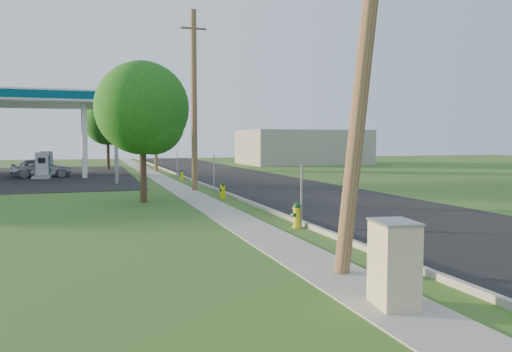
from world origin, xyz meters
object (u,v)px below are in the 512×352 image
(tree_lot, at_px, (109,123))
(utility_cabinet, at_px, (394,264))
(hydrant_near, at_px, (297,215))
(fuel_pump_ne, at_px, (42,168))
(car_silver, at_px, (42,167))
(utility_pole_mid, at_px, (194,100))
(hydrant_far, at_px, (182,175))
(utility_pole_far, at_px, (155,118))
(utility_pole_near, at_px, (366,39))
(price_pylon, at_px, (115,98))
(hydrant_mid, at_px, (223,190))
(fuel_pump_se, at_px, (47,166))
(tree_verge, at_px, (145,112))

(tree_lot, relative_size, utility_cabinet, 4.79)
(hydrant_near, bearing_deg, tree_lot, 97.15)
(fuel_pump_ne, bearing_deg, car_silver, 96.83)
(utility_pole_mid, distance_m, hydrant_far, 9.29)
(utility_pole_mid, relative_size, utility_pole_far, 1.03)
(car_silver, bearing_deg, utility_pole_near, -168.61)
(utility_pole_far, xyz_separation_m, fuel_pump_ne, (-8.90, -5.00, -4.08))
(price_pylon, xyz_separation_m, hydrant_far, (4.54, 2.54, -5.08))
(utility_pole_near, distance_m, hydrant_mid, 14.80)
(utility_pole_near, height_order, utility_cabinet, utility_pole_near)
(utility_cabinet, bearing_deg, car_silver, 103.76)
(hydrant_near, xyz_separation_m, hydrant_far, (-0.13, 20.70, -0.05))
(tree_lot, bearing_deg, hydrant_mid, -80.94)
(fuel_pump_se, xyz_separation_m, price_pylon, (5.00, -11.50, 4.71))
(utility_pole_far, xyz_separation_m, car_silver, (-9.02, -4.03, -4.07))
(fuel_pump_se, relative_size, hydrant_far, 4.42)
(fuel_pump_ne, distance_m, car_silver, 0.97)
(utility_cabinet, relative_size, car_silver, 0.33)
(utility_pole_near, xyz_separation_m, utility_pole_mid, (-0.00, 18.00, 0.15))
(utility_pole_mid, xyz_separation_m, hydrant_mid, (0.60, -3.89, -4.58))
(tree_lot, height_order, hydrant_near, tree_lot)
(utility_pole_mid, xyz_separation_m, fuel_pump_se, (-8.90, 17.00, -4.23))
(utility_pole_mid, height_order, fuel_pump_ne, utility_pole_mid)
(hydrant_mid, distance_m, car_silver, 20.29)
(price_pylon, xyz_separation_m, tree_verge, (0.80, -10.04, -1.41))
(price_pylon, height_order, hydrant_far, price_pylon)
(price_pylon, distance_m, hydrant_near, 19.41)
(fuel_pump_se, relative_size, hydrant_near, 3.83)
(hydrant_near, xyz_separation_m, hydrant_mid, (-0.17, 8.77, -0.04))
(utility_pole_mid, bearing_deg, hydrant_far, 85.43)
(utility_pole_far, height_order, tree_verge, utility_pole_far)
(utility_pole_near, xyz_separation_m, utility_cabinet, (-0.67, -2.12, -4.08))
(utility_cabinet, xyz_separation_m, car_silver, (-8.35, 34.09, 0.01))
(utility_pole_far, bearing_deg, fuel_pump_se, -173.59)
(utility_pole_far, bearing_deg, hydrant_far, -86.30)
(utility_pole_far, height_order, hydrant_near, utility_pole_far)
(utility_cabinet, bearing_deg, hydrant_mid, 85.52)
(fuel_pump_se, xyz_separation_m, hydrant_far, (9.54, -8.95, -0.37))
(utility_pole_far, xyz_separation_m, hydrant_far, (0.64, -9.96, -4.45))
(hydrant_near, relative_size, utility_cabinet, 0.58)
(utility_pole_near, xyz_separation_m, hydrant_far, (0.64, 26.04, -4.45))
(fuel_pump_ne, distance_m, utility_cabinet, 34.13)
(price_pylon, bearing_deg, utility_pole_near, -80.58)
(utility_pole_far, bearing_deg, utility_cabinet, -91.01)
(tree_lot, distance_m, hydrant_far, 16.65)
(tree_verge, distance_m, car_silver, 19.70)
(fuel_pump_ne, distance_m, hydrant_far, 10.76)
(tree_lot, bearing_deg, car_silver, -118.64)
(utility_pole_mid, height_order, car_silver, utility_pole_mid)
(utility_pole_near, relative_size, utility_pole_far, 1.00)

